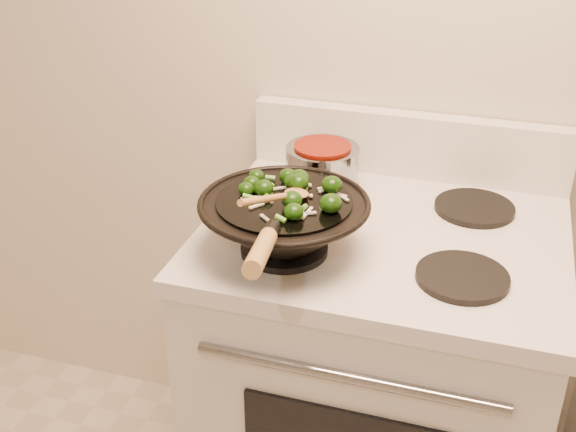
% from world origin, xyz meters
% --- Properties ---
extents(stove, '(0.78, 0.67, 1.08)m').
position_xyz_m(stove, '(-0.13, 1.17, 0.47)').
color(stove, white).
rests_on(stove, ground).
extents(wok, '(0.35, 0.57, 0.21)m').
position_xyz_m(wok, '(-0.31, 1.02, 0.99)').
color(wok, black).
rests_on(wok, stove).
extents(stirfry, '(0.22, 0.20, 0.04)m').
position_xyz_m(stirfry, '(-0.30, 1.05, 1.05)').
color(stirfry, black).
rests_on(stirfry, wok).
extents(wooden_spoon, '(0.08, 0.23, 0.09)m').
position_xyz_m(wooden_spoon, '(-0.30, 0.98, 1.07)').
color(wooden_spoon, '#A97B42').
rests_on(wooden_spoon, wok).
extents(saucepan, '(0.17, 0.28, 0.10)m').
position_xyz_m(saucepan, '(-0.31, 1.32, 0.98)').
color(saucepan, gray).
rests_on(saucepan, stove).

